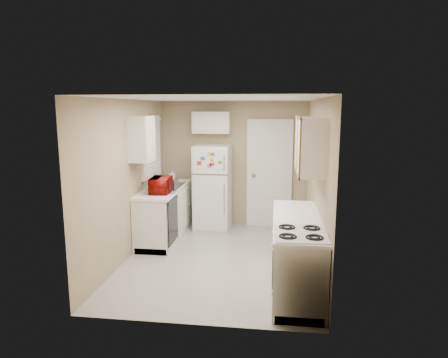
# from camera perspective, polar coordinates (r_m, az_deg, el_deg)

# --- Properties ---
(floor) EXTENTS (3.80, 3.80, 0.00)m
(floor) POSITION_cam_1_polar(r_m,az_deg,el_deg) (6.22, -0.61, -11.31)
(floor) COLOR #BBB6AE
(floor) RESTS_ON ground
(ceiling) EXTENTS (3.80, 3.80, 0.00)m
(ceiling) POSITION_cam_1_polar(r_m,az_deg,el_deg) (5.79, -0.65, 11.40)
(ceiling) COLOR white
(ceiling) RESTS_ON floor
(wall_left) EXTENTS (3.80, 3.80, 0.00)m
(wall_left) POSITION_cam_1_polar(r_m,az_deg,el_deg) (6.23, -13.48, -0.06)
(wall_left) COLOR tan
(wall_left) RESTS_ON floor
(wall_right) EXTENTS (3.80, 3.80, 0.00)m
(wall_right) POSITION_cam_1_polar(r_m,az_deg,el_deg) (5.86, 13.06, -0.68)
(wall_right) COLOR tan
(wall_right) RESTS_ON floor
(wall_back) EXTENTS (2.80, 2.80, 0.00)m
(wall_back) POSITION_cam_1_polar(r_m,az_deg,el_deg) (7.75, 1.34, 2.17)
(wall_back) COLOR tan
(wall_back) RESTS_ON floor
(wall_front) EXTENTS (2.80, 2.80, 0.00)m
(wall_front) POSITION_cam_1_polar(r_m,az_deg,el_deg) (4.06, -4.40, -5.23)
(wall_front) COLOR tan
(wall_front) RESTS_ON floor
(left_counter) EXTENTS (0.60, 1.80, 0.90)m
(left_counter) POSITION_cam_1_polar(r_m,az_deg,el_deg) (7.13, -8.40, -4.78)
(left_counter) COLOR silver
(left_counter) RESTS_ON floor
(dishwasher) EXTENTS (0.03, 0.58, 0.72)m
(dishwasher) POSITION_cam_1_polar(r_m,az_deg,el_deg) (6.49, -7.38, -5.89)
(dishwasher) COLOR black
(dishwasher) RESTS_ON floor
(sink) EXTENTS (0.54, 0.74, 0.16)m
(sink) POSITION_cam_1_polar(r_m,az_deg,el_deg) (7.18, -8.16, -1.31)
(sink) COLOR gray
(sink) RESTS_ON left_counter
(microwave) EXTENTS (0.47, 0.28, 0.31)m
(microwave) POSITION_cam_1_polar(r_m,az_deg,el_deg) (6.59, -9.01, -0.69)
(microwave) COLOR #7C0803
(microwave) RESTS_ON left_counter
(soap_bottle) EXTENTS (0.10, 0.10, 0.20)m
(soap_bottle) POSITION_cam_1_polar(r_m,az_deg,el_deg) (7.73, -7.39, 0.57)
(soap_bottle) COLOR white
(soap_bottle) RESTS_ON left_counter
(window_blinds) EXTENTS (0.10, 0.98, 1.08)m
(window_blinds) POSITION_cam_1_polar(r_m,az_deg,el_deg) (7.15, -10.33, 4.57)
(window_blinds) COLOR silver
(window_blinds) RESTS_ON wall_left
(upper_cabinet_left) EXTENTS (0.30, 0.45, 0.70)m
(upper_cabinet_left) POSITION_cam_1_polar(r_m,az_deg,el_deg) (6.31, -11.72, 5.63)
(upper_cabinet_left) COLOR silver
(upper_cabinet_left) RESTS_ON wall_left
(refrigerator) EXTENTS (0.67, 0.66, 1.59)m
(refrigerator) POSITION_cam_1_polar(r_m,az_deg,el_deg) (7.52, -1.61, -1.20)
(refrigerator) COLOR silver
(refrigerator) RESTS_ON floor
(cabinet_over_fridge) EXTENTS (0.70, 0.30, 0.40)m
(cabinet_over_fridge) POSITION_cam_1_polar(r_m,az_deg,el_deg) (7.58, -1.80, 8.07)
(cabinet_over_fridge) COLOR silver
(cabinet_over_fridge) RESTS_ON wall_back
(interior_door) EXTENTS (0.86, 0.06, 2.08)m
(interior_door) POSITION_cam_1_polar(r_m,az_deg,el_deg) (7.69, 6.49, 0.70)
(interior_door) COLOR silver
(interior_door) RESTS_ON floor
(right_counter) EXTENTS (0.60, 2.00, 0.90)m
(right_counter) POSITION_cam_1_polar(r_m,az_deg,el_deg) (5.26, 10.27, -10.30)
(right_counter) COLOR silver
(right_counter) RESTS_ON floor
(stove) EXTENTS (0.60, 0.72, 0.85)m
(stove) POSITION_cam_1_polar(r_m,az_deg,el_deg) (4.69, 10.62, -13.21)
(stove) COLOR silver
(stove) RESTS_ON floor
(upper_cabinet_right) EXTENTS (0.30, 1.20, 0.70)m
(upper_cabinet_right) POSITION_cam_1_polar(r_m,az_deg,el_deg) (5.27, 12.21, 4.76)
(upper_cabinet_right) COLOR silver
(upper_cabinet_right) RESTS_ON wall_right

